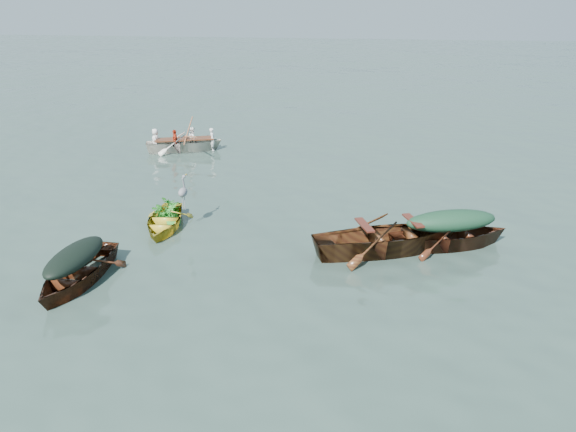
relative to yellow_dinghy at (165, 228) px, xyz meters
name	(u,v)px	position (x,y,z in m)	size (l,w,h in m)	color
ground	(307,257)	(3.98, -1.15, 0.00)	(140.00, 140.00, 0.00)	#354B42
yellow_dinghy	(165,228)	(0.00, 0.00, 0.00)	(1.28, 2.95, 0.78)	gold
dark_covered_boat	(78,283)	(-0.74, -3.20, 0.00)	(1.37, 3.68, 0.92)	#502812
green_tarp_boat	(448,247)	(7.34, -0.06, 0.00)	(1.29, 4.16, 0.96)	#471A10
open_wooden_boat	(387,252)	(5.85, -0.59, 0.00)	(1.58, 5.07, 1.23)	#512D14
rowed_boat	(185,151)	(-2.02, 7.60, 0.00)	(1.24, 4.15, 0.98)	white
dark_tarp_cover	(74,255)	(-0.74, -3.20, 0.66)	(0.75, 2.03, 0.40)	black
green_tarp_cover	(451,219)	(7.34, -0.06, 0.74)	(0.71, 2.29, 0.52)	#163623
thwart_benches	(389,228)	(5.85, -0.59, 0.63)	(0.95, 2.54, 0.04)	#43180F
heron	(183,197)	(0.54, 0.13, 0.85)	(0.28, 0.40, 0.92)	gray
dinghy_weeds	(168,197)	(-0.05, 0.55, 0.69)	(0.70, 0.90, 0.60)	#216F1D
rowers	(183,130)	(-2.02, 7.60, 0.87)	(1.12, 2.90, 0.76)	silver
oars	(184,138)	(-2.02, 7.60, 0.52)	(2.60, 0.60, 0.06)	#985A39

